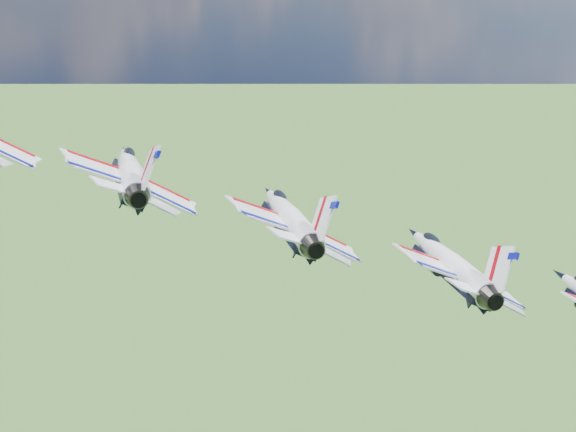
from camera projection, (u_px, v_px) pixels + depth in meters
jet_1 at (130, 171)px, 65.37m from camera, size 17.44×19.62×9.34m
jet_2 at (288, 216)px, 65.09m from camera, size 17.44×19.62×9.34m
jet_3 at (447, 262)px, 64.81m from camera, size 17.44×19.62×9.34m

